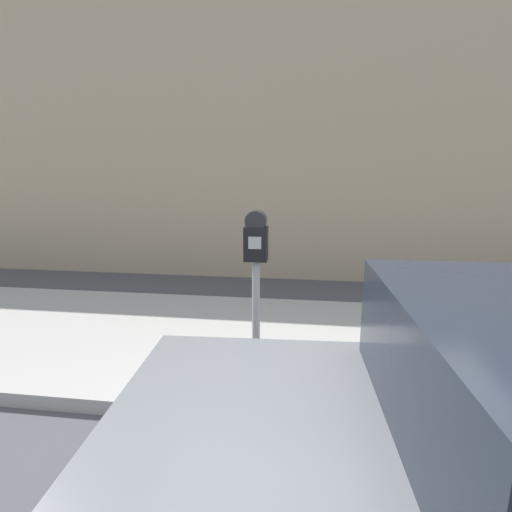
% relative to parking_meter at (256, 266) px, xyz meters
% --- Properties ---
extents(sidewalk, '(24.00, 2.80, 0.14)m').
position_rel_parking_meter_xyz_m(sidewalk, '(0.52, 0.99, -1.17)').
color(sidewalk, '#9E9B96').
rests_on(sidewalk, ground_plane).
extents(building_facade, '(24.00, 0.30, 4.89)m').
position_rel_parking_meter_xyz_m(building_facade, '(0.52, 4.10, 1.21)').
color(building_facade, tan).
rests_on(building_facade, ground_plane).
extents(parking_meter, '(0.19, 0.15, 1.57)m').
position_rel_parking_meter_xyz_m(parking_meter, '(0.00, 0.00, 0.00)').
color(parking_meter, gray).
rests_on(parking_meter, sidewalk).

